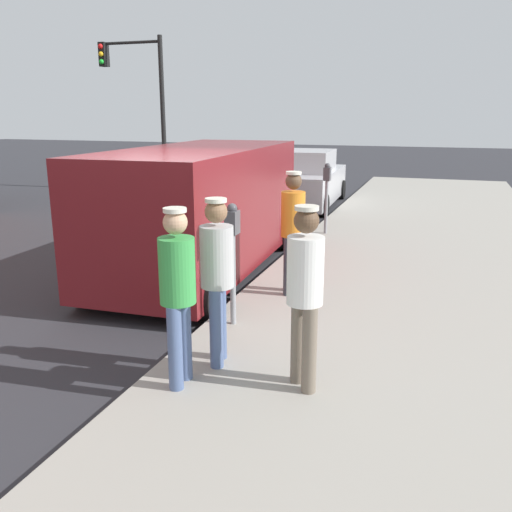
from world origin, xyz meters
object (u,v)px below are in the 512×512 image
(parking_meter_near, at_px, (232,243))
(traffic_light_corner, at_px, (140,88))
(parking_meter_far, at_px, (327,186))
(pedestrian_in_green, at_px, (178,286))
(pedestrian_in_white, at_px, (305,286))
(pedestrian_in_gray, at_px, (217,271))
(pedestrian_in_orange, at_px, (293,224))
(parked_sedan_ahead, at_px, (304,181))
(parked_van, at_px, (201,207))

(parking_meter_near, bearing_deg, traffic_light_corner, 124.45)
(parking_meter_far, bearing_deg, pedestrian_in_green, -89.36)
(pedestrian_in_white, bearing_deg, pedestrian_in_gray, 166.60)
(parking_meter_near, bearing_deg, parking_meter_far, 90.00)
(pedestrian_in_green, height_order, pedestrian_in_orange, pedestrian_in_orange)
(pedestrian_in_green, distance_m, pedestrian_in_gray, 0.58)
(pedestrian_in_green, distance_m, parked_sedan_ahead, 11.56)
(parking_meter_near, xyz_separation_m, parking_meter_far, (0.00, 5.59, 0.00))
(pedestrian_in_green, height_order, pedestrian_in_white, pedestrian_in_white)
(pedestrian_in_gray, xyz_separation_m, parked_sedan_ahead, (-1.78, 10.89, -0.41))
(pedestrian_in_gray, relative_size, pedestrian_in_white, 0.99)
(pedestrian_in_green, xyz_separation_m, parked_sedan_ahead, (-1.61, 11.44, -0.40))
(parked_van, xyz_separation_m, parked_sedan_ahead, (-0.03, 7.41, -0.41))
(parked_sedan_ahead, relative_size, traffic_light_corner, 0.86)
(parked_van, bearing_deg, pedestrian_in_orange, -28.17)
(parked_van, bearing_deg, parking_meter_near, -58.06)
(parking_meter_near, bearing_deg, pedestrian_in_green, -87.17)
(parking_meter_near, relative_size, pedestrian_in_orange, 0.86)
(parking_meter_far, height_order, traffic_light_corner, traffic_light_corner)
(parked_sedan_ahead, bearing_deg, parking_meter_far, -70.13)
(pedestrian_in_white, bearing_deg, parked_sedan_ahead, 103.87)
(parked_sedan_ahead, distance_m, traffic_light_corner, 7.03)
(pedestrian_in_gray, xyz_separation_m, parked_van, (-1.75, 3.48, -0.00))
(pedestrian_in_green, relative_size, pedestrian_in_orange, 0.98)
(pedestrian_in_gray, relative_size, parked_sedan_ahead, 0.39)
(traffic_light_corner, bearing_deg, parked_van, -54.90)
(pedestrian_in_green, bearing_deg, pedestrian_in_gray, 73.12)
(parked_sedan_ahead, height_order, traffic_light_corner, traffic_light_corner)
(pedestrian_in_orange, xyz_separation_m, parked_sedan_ahead, (-1.90, 8.42, -0.42))
(parked_van, bearing_deg, parking_meter_far, 64.78)
(parking_meter_near, height_order, pedestrian_in_green, pedestrian_in_green)
(pedestrian_in_gray, bearing_deg, parking_meter_near, 103.04)
(pedestrian_in_gray, bearing_deg, traffic_light_corner, 122.90)
(pedestrian_in_orange, relative_size, parked_van, 0.34)
(pedestrian_in_orange, distance_m, parked_sedan_ahead, 8.64)
(parking_meter_far, distance_m, traffic_light_corner, 9.99)
(parking_meter_near, bearing_deg, pedestrian_in_orange, 74.99)
(parked_van, height_order, traffic_light_corner, traffic_light_corner)
(pedestrian_in_gray, distance_m, traffic_light_corner, 15.01)
(pedestrian_in_orange, bearing_deg, parking_meter_far, 95.12)
(pedestrian_in_gray, bearing_deg, parking_meter_far, 92.13)
(parking_meter_far, height_order, parked_van, parked_van)
(parking_meter_far, height_order, pedestrian_in_gray, pedestrian_in_gray)
(pedestrian_in_gray, xyz_separation_m, pedestrian_in_orange, (0.13, 2.47, 0.01))
(pedestrian_in_green, relative_size, pedestrian_in_white, 0.98)
(parking_meter_near, distance_m, pedestrian_in_green, 1.62)
(parking_meter_near, bearing_deg, pedestrian_in_gray, -76.96)
(parked_van, height_order, parked_sedan_ahead, parked_van)
(pedestrian_in_orange, relative_size, traffic_light_corner, 0.34)
(parked_van, bearing_deg, pedestrian_in_green, -68.57)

